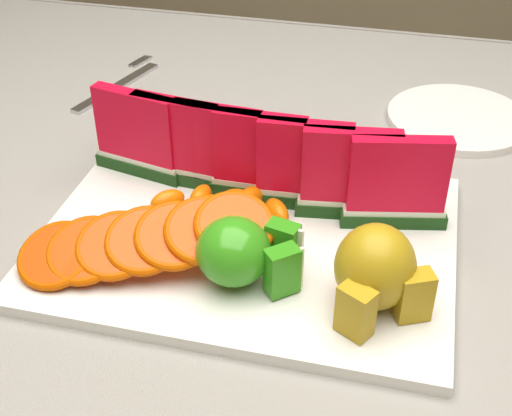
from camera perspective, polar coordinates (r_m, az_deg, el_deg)
name	(u,v)px	position (r m, az deg, el deg)	size (l,w,h in m)	color
table	(253,270)	(0.84, -0.24, -4.96)	(1.40, 0.90, 0.75)	#463317
tablecloth	(253,227)	(0.80, -0.25, -1.55)	(1.53, 1.03, 0.20)	gray
platter	(248,239)	(0.71, -0.64, -2.48)	(0.40, 0.30, 0.01)	silver
apple_cluster	(242,252)	(0.63, -1.14, -3.57)	(0.10, 0.08, 0.06)	#348F0A
pear_cluster	(376,271)	(0.61, 9.59, -5.01)	(0.09, 0.10, 0.08)	#B88104
side_plate	(458,118)	(0.95, 15.88, 6.91)	(0.20, 0.20, 0.01)	silver
fork	(119,85)	(1.03, -10.88, 9.68)	(0.06, 0.19, 0.00)	silver
watermelon_row	(260,159)	(0.73, 0.32, 3.94)	(0.39, 0.07, 0.10)	#0C370A
orange_fan_front	(145,240)	(0.65, -8.87, -2.55)	(0.25, 0.14, 0.06)	red
orange_fan_back	(250,155)	(0.79, -0.47, 4.26)	(0.23, 0.10, 0.04)	red
tangerine_segments	(224,202)	(0.72, -2.57, 0.45)	(0.15, 0.07, 0.02)	orange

